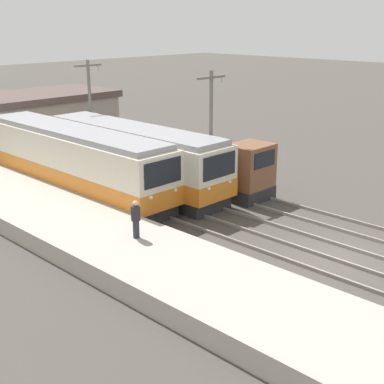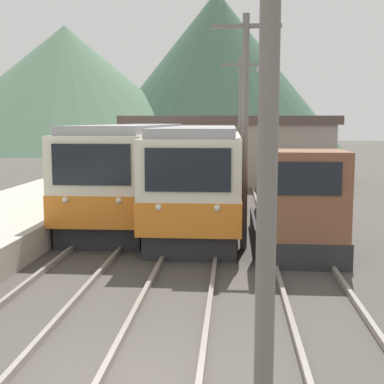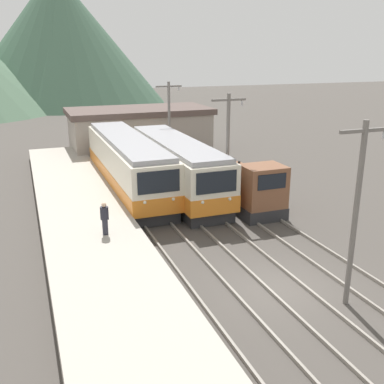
{
  "view_description": "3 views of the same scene",
  "coord_description": "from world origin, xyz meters",
  "px_view_note": "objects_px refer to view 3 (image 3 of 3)",
  "views": [
    {
      "loc": [
        -18.46,
        -9.57,
        9.17
      ],
      "look_at": [
        -1.44,
        6.9,
        1.52
      ],
      "focal_mm": 50.0,
      "sensor_mm": 36.0,
      "label": 1
    },
    {
      "loc": [
        1.37,
        -7.06,
        3.76
      ],
      "look_at": [
        0.14,
        8.84,
        1.65
      ],
      "focal_mm": 50.0,
      "sensor_mm": 36.0,
      "label": 2
    },
    {
      "loc": [
        -8.8,
        -13.53,
        8.91
      ],
      "look_at": [
        -0.85,
        7.43,
        1.88
      ],
      "focal_mm": 42.0,
      "sensor_mm": 36.0,
      "label": 3
    }
  ],
  "objects_px": {
    "commuter_train_center": "(176,169)",
    "catenary_mast_near": "(356,209)",
    "catenary_mast_far": "(169,123)",
    "catenary_mast_mid": "(228,150)",
    "commuter_train_left": "(128,166)",
    "shunting_locomotive": "(248,189)",
    "person_on_platform": "(105,217)"
  },
  "relations": [
    {
      "from": "catenary_mast_mid",
      "to": "commuter_train_left",
      "type": "bearing_deg",
      "value": 124.84
    },
    {
      "from": "shunting_locomotive",
      "to": "catenary_mast_mid",
      "type": "height_order",
      "value": "catenary_mast_mid"
    },
    {
      "from": "shunting_locomotive",
      "to": "catenary_mast_near",
      "type": "relative_size",
      "value": 0.87
    },
    {
      "from": "commuter_train_left",
      "to": "catenary_mast_far",
      "type": "distance_m",
      "value": 6.4
    },
    {
      "from": "shunting_locomotive",
      "to": "catenary_mast_far",
      "type": "relative_size",
      "value": 0.87
    },
    {
      "from": "commuter_train_left",
      "to": "shunting_locomotive",
      "type": "bearing_deg",
      "value": -45.78
    },
    {
      "from": "catenary_mast_mid",
      "to": "shunting_locomotive",
      "type": "bearing_deg",
      "value": 8.77
    },
    {
      "from": "commuter_train_left",
      "to": "catenary_mast_far",
      "type": "relative_size",
      "value": 2.13
    },
    {
      "from": "commuter_train_center",
      "to": "catenary_mast_near",
      "type": "relative_size",
      "value": 1.91
    },
    {
      "from": "commuter_train_left",
      "to": "catenary_mast_far",
      "type": "bearing_deg",
      "value": 44.81
    },
    {
      "from": "commuter_train_center",
      "to": "catenary_mast_near",
      "type": "distance_m",
      "value": 15.18
    },
    {
      "from": "catenary_mast_near",
      "to": "catenary_mast_mid",
      "type": "distance_m",
      "value": 10.47
    },
    {
      "from": "commuter_train_center",
      "to": "shunting_locomotive",
      "type": "bearing_deg",
      "value": -54.87
    },
    {
      "from": "catenary_mast_near",
      "to": "catenary_mast_far",
      "type": "bearing_deg",
      "value": 90.0
    },
    {
      "from": "shunting_locomotive",
      "to": "catenary_mast_mid",
      "type": "bearing_deg",
      "value": -171.23
    },
    {
      "from": "catenary_mast_far",
      "to": "person_on_platform",
      "type": "xyz_separation_m",
      "value": [
        -7.43,
        -13.2,
        -2.05
      ]
    },
    {
      "from": "commuter_train_left",
      "to": "commuter_train_center",
      "type": "xyz_separation_m",
      "value": [
        2.8,
        -1.7,
        -0.03
      ]
    },
    {
      "from": "commuter_train_center",
      "to": "catenary_mast_near",
      "type": "bearing_deg",
      "value": -84.25
    },
    {
      "from": "commuter_train_center",
      "to": "catenary_mast_mid",
      "type": "relative_size",
      "value": 1.91
    },
    {
      "from": "commuter_train_left",
      "to": "catenary_mast_near",
      "type": "xyz_separation_m",
      "value": [
        4.31,
        -16.66,
        2.02
      ]
    },
    {
      "from": "commuter_train_center",
      "to": "shunting_locomotive",
      "type": "relative_size",
      "value": 2.2
    },
    {
      "from": "catenary_mast_far",
      "to": "commuter_train_left",
      "type": "bearing_deg",
      "value": -135.19
    },
    {
      "from": "commuter_train_center",
      "to": "catenary_mast_far",
      "type": "distance_m",
      "value": 6.49
    },
    {
      "from": "catenary_mast_near",
      "to": "person_on_platform",
      "type": "bearing_deg",
      "value": 133.84
    },
    {
      "from": "commuter_train_left",
      "to": "shunting_locomotive",
      "type": "distance_m",
      "value": 8.33
    },
    {
      "from": "commuter_train_center",
      "to": "catenary_mast_mid",
      "type": "bearing_deg",
      "value": -71.45
    },
    {
      "from": "commuter_train_center",
      "to": "catenary_mast_far",
      "type": "relative_size",
      "value": 1.91
    },
    {
      "from": "commuter_train_left",
      "to": "shunting_locomotive",
      "type": "height_order",
      "value": "commuter_train_left"
    },
    {
      "from": "catenary_mast_mid",
      "to": "person_on_platform",
      "type": "height_order",
      "value": "catenary_mast_mid"
    },
    {
      "from": "catenary_mast_mid",
      "to": "person_on_platform",
      "type": "xyz_separation_m",
      "value": [
        -7.43,
        -2.73,
        -2.05
      ]
    },
    {
      "from": "catenary_mast_far",
      "to": "commuter_train_center",
      "type": "bearing_deg",
      "value": -104.16
    },
    {
      "from": "commuter_train_center",
      "to": "catenary_mast_far",
      "type": "bearing_deg",
      "value": 75.84
    }
  ]
}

